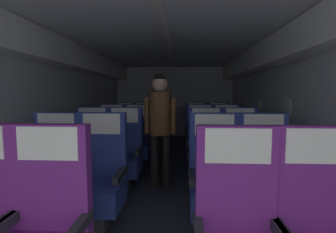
# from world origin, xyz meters

# --- Properties ---
(ground) EXTENTS (3.75, 8.08, 0.02)m
(ground) POSITION_xyz_m (0.00, 3.84, -0.01)
(ground) COLOR #2D3342
(fuselage_shell) EXTENTS (3.63, 7.73, 2.15)m
(fuselage_shell) POSITION_xyz_m (0.00, 4.11, 1.56)
(fuselage_shell) COLOR silver
(fuselage_shell) RESTS_ON ground
(seat_b_left_window) EXTENTS (0.49, 0.47, 1.11)m
(seat_b_left_window) POSITION_xyz_m (-1.01, 2.51, 0.47)
(seat_b_left_window) COLOR #38383D
(seat_b_left_window) RESTS_ON ground
(seat_b_left_aisle) EXTENTS (0.49, 0.47, 1.11)m
(seat_b_left_aisle) POSITION_xyz_m (-0.55, 2.51, 0.47)
(seat_b_left_aisle) COLOR #38383D
(seat_b_left_aisle) RESTS_ON ground
(seat_b_right_aisle) EXTENTS (0.49, 0.47, 1.11)m
(seat_b_right_aisle) POSITION_xyz_m (1.00, 2.52, 0.47)
(seat_b_right_aisle) COLOR #38383D
(seat_b_right_aisle) RESTS_ON ground
(seat_b_right_window) EXTENTS (0.49, 0.47, 1.11)m
(seat_b_right_window) POSITION_xyz_m (0.54, 2.50, 0.47)
(seat_b_right_window) COLOR #38383D
(seat_b_right_window) RESTS_ON ground
(seat_c_left_window) EXTENTS (0.49, 0.47, 1.11)m
(seat_c_left_window) POSITION_xyz_m (-1.00, 3.47, 0.47)
(seat_c_left_window) COLOR #38383D
(seat_c_left_window) RESTS_ON ground
(seat_c_left_aisle) EXTENTS (0.49, 0.47, 1.11)m
(seat_c_left_aisle) POSITION_xyz_m (-0.55, 3.48, 0.47)
(seat_c_left_aisle) COLOR #38383D
(seat_c_left_aisle) RESTS_ON ground
(seat_c_right_aisle) EXTENTS (0.49, 0.47, 1.11)m
(seat_c_right_aisle) POSITION_xyz_m (1.01, 3.47, 0.47)
(seat_c_right_aisle) COLOR #38383D
(seat_c_right_aisle) RESTS_ON ground
(seat_c_right_window) EXTENTS (0.49, 0.47, 1.11)m
(seat_c_right_window) POSITION_xyz_m (0.55, 3.47, 0.47)
(seat_c_right_window) COLOR #38383D
(seat_c_right_window) RESTS_ON ground
(seat_d_left_window) EXTENTS (0.49, 0.47, 1.11)m
(seat_d_left_window) POSITION_xyz_m (-1.00, 4.40, 0.47)
(seat_d_left_window) COLOR #38383D
(seat_d_left_window) RESTS_ON ground
(seat_d_left_aisle) EXTENTS (0.49, 0.47, 1.11)m
(seat_d_left_aisle) POSITION_xyz_m (-0.54, 4.41, 0.47)
(seat_d_left_aisle) COLOR #38383D
(seat_d_left_aisle) RESTS_ON ground
(seat_d_right_aisle) EXTENTS (0.49, 0.47, 1.11)m
(seat_d_right_aisle) POSITION_xyz_m (1.00, 4.42, 0.47)
(seat_d_right_aisle) COLOR #38383D
(seat_d_right_aisle) RESTS_ON ground
(seat_d_right_window) EXTENTS (0.49, 0.47, 1.11)m
(seat_d_right_window) POSITION_xyz_m (0.55, 4.40, 0.47)
(seat_d_right_window) COLOR #38383D
(seat_d_right_window) RESTS_ON ground
(seat_e_left_window) EXTENTS (0.49, 0.47, 1.11)m
(seat_e_left_window) POSITION_xyz_m (-1.00, 5.36, 0.47)
(seat_e_left_window) COLOR #38383D
(seat_e_left_window) RESTS_ON ground
(seat_e_left_aisle) EXTENTS (0.49, 0.47, 1.11)m
(seat_e_left_aisle) POSITION_xyz_m (-0.56, 5.37, 0.47)
(seat_e_left_aisle) COLOR #38383D
(seat_e_left_aisle) RESTS_ON ground
(seat_e_right_aisle) EXTENTS (0.49, 0.47, 1.11)m
(seat_e_right_aisle) POSITION_xyz_m (1.01, 5.37, 0.47)
(seat_e_right_aisle) COLOR #38383D
(seat_e_right_aisle) RESTS_ON ground
(seat_e_right_window) EXTENTS (0.49, 0.47, 1.11)m
(seat_e_right_window) POSITION_xyz_m (0.54, 5.36, 0.47)
(seat_e_right_window) COLOR #38383D
(seat_e_right_window) RESTS_ON ground
(flight_attendant) EXTENTS (0.43, 0.28, 1.56)m
(flight_attendant) POSITION_xyz_m (-0.07, 3.57, 0.96)
(flight_attendant) COLOR black
(flight_attendant) RESTS_ON ground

